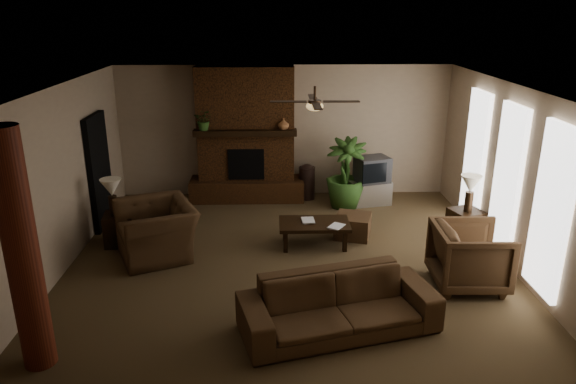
{
  "coord_description": "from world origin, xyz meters",
  "views": [
    {
      "loc": [
        -0.23,
        -7.68,
        3.9
      ],
      "look_at": [
        0.0,
        0.4,
        1.1
      ],
      "focal_mm": 33.22,
      "sensor_mm": 36.0,
      "label": 1
    }
  ],
  "objects_px": {
    "sofa": "(339,296)",
    "armchair_left": "(156,221)",
    "log_column": "(22,253)",
    "side_table_left": "(120,229)",
    "floor_plant": "(345,188)",
    "floor_vase": "(307,179)",
    "armchair_right": "(470,254)",
    "tv_stand": "(369,192)",
    "ottoman": "(353,226)",
    "side_table_right": "(465,225)",
    "lamp_right": "(471,187)",
    "coffee_table": "(314,225)",
    "lamp_left": "(111,190)"
  },
  "relations": [
    {
      "from": "sofa",
      "to": "armchair_left",
      "type": "distance_m",
      "value": 3.59
    },
    {
      "from": "log_column",
      "to": "side_table_left",
      "type": "relative_size",
      "value": 5.09
    },
    {
      "from": "sofa",
      "to": "floor_plant",
      "type": "relative_size",
      "value": 1.72
    },
    {
      "from": "floor_vase",
      "to": "side_table_left",
      "type": "distance_m",
      "value": 4.06
    },
    {
      "from": "log_column",
      "to": "armchair_right",
      "type": "xyz_separation_m",
      "value": [
        5.57,
        1.66,
        -0.88
      ]
    },
    {
      "from": "sofa",
      "to": "tv_stand",
      "type": "xyz_separation_m",
      "value": [
        1.19,
        4.63,
        -0.23
      ]
    },
    {
      "from": "ottoman",
      "to": "side_table_left",
      "type": "relative_size",
      "value": 1.09
    },
    {
      "from": "armchair_right",
      "to": "side_table_right",
      "type": "height_order",
      "value": "armchair_right"
    },
    {
      "from": "armchair_left",
      "to": "floor_vase",
      "type": "distance_m",
      "value": 3.78
    },
    {
      "from": "armchair_right",
      "to": "tv_stand",
      "type": "xyz_separation_m",
      "value": [
        -0.86,
        3.54,
        -0.27
      ]
    },
    {
      "from": "log_column",
      "to": "lamp_right",
      "type": "distance_m",
      "value": 6.94
    },
    {
      "from": "ottoman",
      "to": "floor_vase",
      "type": "relative_size",
      "value": 0.78
    },
    {
      "from": "tv_stand",
      "to": "armchair_right",
      "type": "bearing_deg",
      "value": -87.65
    },
    {
      "from": "armchair_left",
      "to": "log_column",
      "type": "bearing_deg",
      "value": -39.03
    },
    {
      "from": "log_column",
      "to": "tv_stand",
      "type": "bearing_deg",
      "value": 47.82
    },
    {
      "from": "coffee_table",
      "to": "sofa",
      "type": "bearing_deg",
      "value": -87.41
    },
    {
      "from": "floor_plant",
      "to": "lamp_left",
      "type": "height_order",
      "value": "lamp_left"
    },
    {
      "from": "ottoman",
      "to": "lamp_left",
      "type": "bearing_deg",
      "value": -176.61
    },
    {
      "from": "tv_stand",
      "to": "side_table_right",
      "type": "height_order",
      "value": "side_table_right"
    },
    {
      "from": "ottoman",
      "to": "side_table_left",
      "type": "height_order",
      "value": "side_table_left"
    },
    {
      "from": "armchair_right",
      "to": "side_table_left",
      "type": "bearing_deg",
      "value": 74.91
    },
    {
      "from": "armchair_left",
      "to": "side_table_left",
      "type": "relative_size",
      "value": 2.44
    },
    {
      "from": "log_column",
      "to": "side_table_left",
      "type": "xyz_separation_m",
      "value": [
        0.05,
        3.31,
        -1.12
      ]
    },
    {
      "from": "floor_vase",
      "to": "side_table_right",
      "type": "xyz_separation_m",
      "value": [
        2.67,
        -2.23,
        -0.16
      ]
    },
    {
      "from": "tv_stand",
      "to": "floor_plant",
      "type": "xyz_separation_m",
      "value": [
        -0.53,
        -0.17,
        0.15
      ]
    },
    {
      "from": "armchair_right",
      "to": "coffee_table",
      "type": "distance_m",
      "value": 2.62
    },
    {
      "from": "ottoman",
      "to": "side_table_right",
      "type": "relative_size",
      "value": 1.09
    },
    {
      "from": "armchair_right",
      "to": "side_table_left",
      "type": "distance_m",
      "value": 5.77
    },
    {
      "from": "log_column",
      "to": "floor_vase",
      "type": "bearing_deg",
      "value": 58.26
    },
    {
      "from": "sofa",
      "to": "lamp_left",
      "type": "bearing_deg",
      "value": 127.86
    },
    {
      "from": "tv_stand",
      "to": "lamp_right",
      "type": "bearing_deg",
      "value": -65.49
    },
    {
      "from": "side_table_left",
      "to": "lamp_left",
      "type": "bearing_deg",
      "value": -136.84
    },
    {
      "from": "coffee_table",
      "to": "side_table_right",
      "type": "xyz_separation_m",
      "value": [
        2.69,
        0.19,
        -0.1
      ]
    },
    {
      "from": "lamp_right",
      "to": "ottoman",
      "type": "bearing_deg",
      "value": 173.53
    },
    {
      "from": "sofa",
      "to": "armchair_left",
      "type": "xyz_separation_m",
      "value": [
        -2.75,
        2.3,
        0.1
      ]
    },
    {
      "from": "armchair_right",
      "to": "floor_plant",
      "type": "relative_size",
      "value": 0.72
    },
    {
      "from": "log_column",
      "to": "floor_plant",
      "type": "bearing_deg",
      "value": 50.27
    },
    {
      "from": "floor_plant",
      "to": "lamp_left",
      "type": "distance_m",
      "value": 4.6
    },
    {
      "from": "armchair_right",
      "to": "ottoman",
      "type": "xyz_separation_m",
      "value": [
        -1.44,
        1.84,
        -0.32
      ]
    },
    {
      "from": "sofa",
      "to": "ottoman",
      "type": "xyz_separation_m",
      "value": [
        0.61,
        2.94,
        -0.28
      ]
    },
    {
      "from": "log_column",
      "to": "ottoman",
      "type": "height_order",
      "value": "log_column"
    },
    {
      "from": "armchair_left",
      "to": "tv_stand",
      "type": "distance_m",
      "value": 4.59
    },
    {
      "from": "log_column",
      "to": "armchair_right",
      "type": "distance_m",
      "value": 5.88
    },
    {
      "from": "log_column",
      "to": "armchair_right",
      "type": "height_order",
      "value": "log_column"
    },
    {
      "from": "coffee_table",
      "to": "floor_vase",
      "type": "distance_m",
      "value": 2.42
    },
    {
      "from": "coffee_table",
      "to": "floor_plant",
      "type": "distance_m",
      "value": 2.06
    },
    {
      "from": "armchair_right",
      "to": "floor_vase",
      "type": "xyz_separation_m",
      "value": [
        -2.14,
        3.89,
        -0.09
      ]
    },
    {
      "from": "sofa",
      "to": "tv_stand",
      "type": "bearing_deg",
      "value": 60.76
    },
    {
      "from": "side_table_right",
      "to": "side_table_left",
      "type": "bearing_deg",
      "value": -179.92
    },
    {
      "from": "ottoman",
      "to": "lamp_right",
      "type": "xyz_separation_m",
      "value": [
        1.96,
        -0.22,
        0.8
      ]
    }
  ]
}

